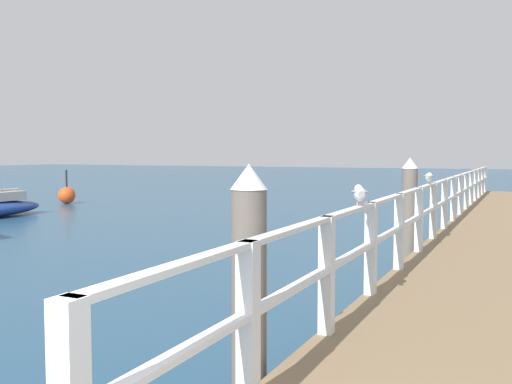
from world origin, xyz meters
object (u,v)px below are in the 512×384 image
(seagull_foreground, at_px, (360,193))
(channel_buoy, at_px, (67,195))
(dock_piling_far, at_px, (409,212))
(seagull_background, at_px, (429,177))
(dock_piling_near, at_px, (249,291))

(seagull_foreground, relative_size, channel_buoy, 0.33)
(dock_piling_far, xyz_separation_m, seagull_background, (0.38, -0.29, 0.67))
(dock_piling_near, bearing_deg, seagull_foreground, 78.55)
(dock_piling_far, xyz_separation_m, channel_buoy, (-15.39, 7.50, -0.66))
(seagull_background, bearing_deg, channel_buoy, -38.63)
(dock_piling_far, bearing_deg, seagull_foreground, -85.56)
(dock_piling_near, height_order, seagull_background, dock_piling_near)
(dock_piling_near, xyz_separation_m, seagull_foreground, (0.38, 1.86, 0.67))
(dock_piling_far, xyz_separation_m, seagull_foreground, (0.38, -4.85, 0.67))
(dock_piling_near, distance_m, channel_buoy, 20.96)
(dock_piling_near, xyz_separation_m, dock_piling_far, (0.00, 6.71, 0.00))
(dock_piling_far, height_order, channel_buoy, dock_piling_far)
(seagull_foreground, height_order, seagull_background, same)
(dock_piling_far, bearing_deg, seagull_background, -37.09)
(dock_piling_near, relative_size, seagull_background, 4.27)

